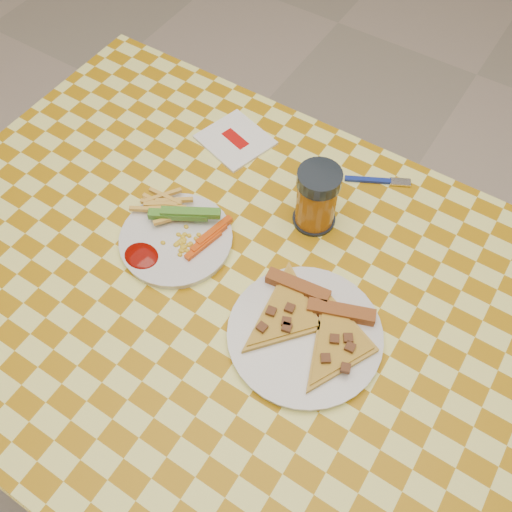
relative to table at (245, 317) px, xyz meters
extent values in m
plane|color=#B8A994|center=(0.00, 0.00, -0.68)|extent=(8.00, 8.00, 0.00)
cylinder|color=white|center=(-0.54, 0.34, -0.33)|extent=(0.06, 0.06, 0.71)
cube|color=brown|center=(0.00, 0.00, 0.05)|extent=(1.20, 0.80, 0.04)
cylinder|color=silver|center=(-0.16, 0.03, 0.08)|extent=(0.21, 0.21, 0.01)
cylinder|color=silver|center=(0.12, -0.01, 0.08)|extent=(0.32, 0.32, 0.01)
cube|color=#0F620F|center=(-0.17, 0.07, 0.11)|extent=(0.11, 0.08, 0.02)
cube|color=#D64509|center=(-0.11, 0.06, 0.09)|extent=(0.07, 0.09, 0.02)
ellipsoid|color=#760802|center=(-0.19, -0.04, 0.09)|extent=(0.06, 0.05, 0.01)
cube|color=#9A4F22|center=(0.07, 0.05, 0.10)|extent=(0.11, 0.04, 0.02)
cube|color=#9A4F22|center=(0.16, 0.05, 0.10)|extent=(0.11, 0.06, 0.02)
cylinder|color=black|center=(0.02, 0.21, 0.08)|extent=(0.08, 0.08, 0.01)
cylinder|color=#974F10|center=(0.02, 0.21, 0.13)|extent=(0.07, 0.07, 0.10)
cylinder|color=black|center=(0.02, 0.21, 0.19)|extent=(0.08, 0.08, 0.03)
cube|color=white|center=(-0.22, 0.30, 0.08)|extent=(0.16, 0.15, 0.01)
cube|color=#BD0D0A|center=(-0.22, 0.30, 0.08)|extent=(0.06, 0.04, 0.00)
cube|color=navy|center=(0.06, 0.34, 0.08)|extent=(0.08, 0.05, 0.01)
cube|color=white|center=(0.12, 0.37, 0.08)|extent=(0.04, 0.03, 0.00)
camera|label=1|loc=(0.27, -0.39, 0.92)|focal=40.00mm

